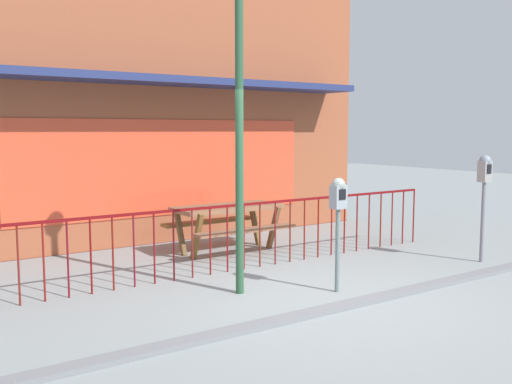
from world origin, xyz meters
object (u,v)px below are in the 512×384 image
street_lamp (239,81)px  parking_meter_far (338,204)px  picnic_table_left (228,215)px  parking_meter_near (484,180)px

street_lamp → parking_meter_far: bearing=-31.5°
picnic_table_left → parking_meter_near: 4.05m
picnic_table_left → street_lamp: size_ratio=0.46×
parking_meter_near → street_lamp: street_lamp is taller
picnic_table_left → parking_meter_far: size_ratio=1.27×
picnic_table_left → street_lamp: bearing=-117.9°
parking_meter_far → street_lamp: 1.92m
picnic_table_left → parking_meter_far: (-0.11, -2.80, 0.49)m
parking_meter_near → parking_meter_far: parking_meter_near is taller
parking_meter_near → street_lamp: bearing=170.7°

